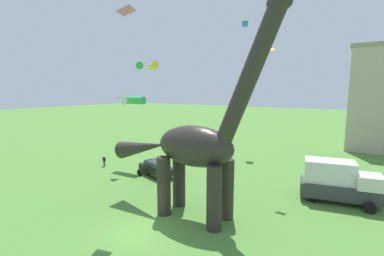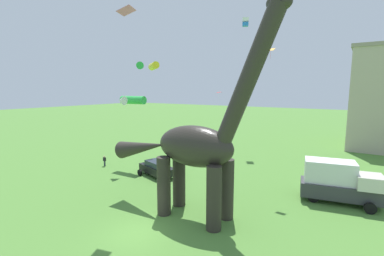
{
  "view_description": "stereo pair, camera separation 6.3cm",
  "coord_description": "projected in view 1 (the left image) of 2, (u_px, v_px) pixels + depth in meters",
  "views": [
    {
      "loc": [
        11.06,
        -11.19,
        8.67
      ],
      "look_at": [
        0.87,
        4.71,
        5.95
      ],
      "focal_mm": 25.18,
      "sensor_mm": 36.0,
      "label": 1
    },
    {
      "loc": [
        11.11,
        -11.15,
        8.67
      ],
      "look_at": [
        0.87,
        4.71,
        5.95
      ],
      "focal_mm": 25.18,
      "sensor_mm": 36.0,
      "label": 2
    }
  ],
  "objects": [
    {
      "name": "kite_drifting",
      "position": [
        150.0,
        66.0,
        31.7
      ],
      "size": [
        3.05,
        3.13,
        0.88
      ],
      "color": "yellow"
    },
    {
      "name": "parked_box_truck",
      "position": [
        338.0,
        181.0,
        20.72
      ],
      "size": [
        5.9,
        3.15,
        3.2
      ],
      "rotation": [
        0.0,
        0.0,
        0.2
      ],
      "color": "#38383D",
      "rests_on": "ground_plane"
    },
    {
      "name": "ground_plane",
      "position": [
        139.0,
        232.0,
        16.46
      ],
      "size": [
        240.0,
        240.0,
        0.0
      ],
      "primitive_type": "plane",
      "color": "#4C7F33"
    },
    {
      "name": "kite_mid_center",
      "position": [
        130.0,
        100.0,
        29.56
      ],
      "size": [
        3.22,
        2.76,
        0.93
      ],
      "color": "green"
    },
    {
      "name": "dinosaur_sculpture",
      "position": [
        194.0,
        146.0,
        17.94
      ],
      "size": [
        13.03,
        2.76,
        13.62
      ],
      "rotation": [
        0.0,
        0.0,
        0.22
      ],
      "color": "#2D2823",
      "rests_on": "ground_plane"
    },
    {
      "name": "parked_sedan_left",
      "position": [
        157.0,
        168.0,
        27.1
      ],
      "size": [
        4.53,
        2.92,
        1.55
      ],
      "rotation": [
        0.0,
        0.0,
        -0.29
      ],
      "color": "black",
      "rests_on": "ground_plane"
    },
    {
      "name": "kite_trailing",
      "position": [
        245.0,
        22.0,
        37.55
      ],
      "size": [
        1.06,
        1.06,
        1.13
      ],
      "color": "white"
    },
    {
      "name": "kite_high_left",
      "position": [
        218.0,
        92.0,
        40.93
      ],
      "size": [
        1.19,
        1.19,
        1.18
      ],
      "color": "red"
    },
    {
      "name": "kite_near_low",
      "position": [
        270.0,
        50.0,
        22.65
      ],
      "size": [
        0.7,
        0.52,
        0.88
      ],
      "color": "orange"
    },
    {
      "name": "kite_apex",
      "position": [
        126.0,
        11.0,
        18.21
      ],
      "size": [
        1.41,
        1.61,
        0.39
      ],
      "color": "pink"
    },
    {
      "name": "person_photographer",
      "position": [
        104.0,
        160.0,
        30.57
      ],
      "size": [
        0.44,
        0.2,
        1.18
      ],
      "rotation": [
        0.0,
        0.0,
        1.36
      ],
      "color": "#2D3347",
      "rests_on": "ground_plane"
    }
  ]
}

